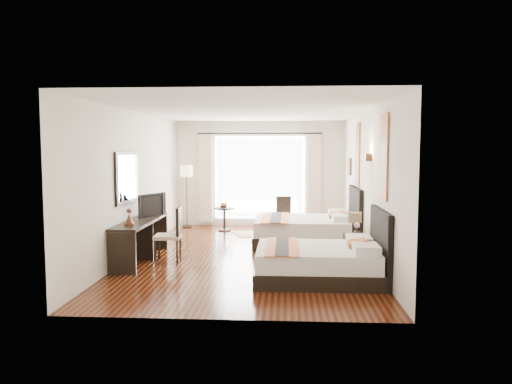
# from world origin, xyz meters

# --- Properties ---
(floor) EXTENTS (4.50, 7.50, 0.01)m
(floor) POSITION_xyz_m (0.00, 0.00, -0.01)
(floor) COLOR black
(floor) RESTS_ON ground
(ceiling) EXTENTS (4.50, 7.50, 0.02)m
(ceiling) POSITION_xyz_m (0.00, 0.00, 2.79)
(ceiling) COLOR white
(ceiling) RESTS_ON wall_headboard
(wall_headboard) EXTENTS (0.01, 7.50, 2.80)m
(wall_headboard) POSITION_xyz_m (2.25, 0.00, 1.40)
(wall_headboard) COLOR silver
(wall_headboard) RESTS_ON floor
(wall_desk) EXTENTS (0.01, 7.50, 2.80)m
(wall_desk) POSITION_xyz_m (-2.25, 0.00, 1.40)
(wall_desk) COLOR silver
(wall_desk) RESTS_ON floor
(wall_window) EXTENTS (4.50, 0.01, 2.80)m
(wall_window) POSITION_xyz_m (0.00, 3.75, 1.40)
(wall_window) COLOR silver
(wall_window) RESTS_ON floor
(wall_entry) EXTENTS (4.50, 0.01, 2.80)m
(wall_entry) POSITION_xyz_m (0.00, -3.75, 1.40)
(wall_entry) COLOR silver
(wall_entry) RESTS_ON floor
(window_glass) EXTENTS (2.40, 0.02, 2.20)m
(window_glass) POSITION_xyz_m (0.00, 3.73, 1.30)
(window_glass) COLOR white
(window_glass) RESTS_ON wall_window
(sheer_curtain) EXTENTS (2.30, 0.02, 2.10)m
(sheer_curtain) POSITION_xyz_m (0.00, 3.67, 1.30)
(sheer_curtain) COLOR white
(sheer_curtain) RESTS_ON wall_window
(drape_left) EXTENTS (0.35, 0.14, 2.35)m
(drape_left) POSITION_xyz_m (-1.45, 3.63, 1.28)
(drape_left) COLOR beige
(drape_left) RESTS_ON floor
(drape_right) EXTENTS (0.35, 0.14, 2.35)m
(drape_right) POSITION_xyz_m (1.45, 3.63, 1.28)
(drape_right) COLOR beige
(drape_right) RESTS_ON floor
(art_panel_near) EXTENTS (0.03, 0.50, 1.35)m
(art_panel_near) POSITION_xyz_m (2.23, -1.79, 1.95)
(art_panel_near) COLOR maroon
(art_panel_near) RESTS_ON wall_headboard
(art_panel_far) EXTENTS (0.03, 0.50, 1.35)m
(art_panel_far) POSITION_xyz_m (2.23, 1.12, 1.95)
(art_panel_far) COLOR maroon
(art_panel_far) RESTS_ON wall_headboard
(wall_sconce) EXTENTS (0.10, 0.14, 0.14)m
(wall_sconce) POSITION_xyz_m (2.19, -0.47, 1.92)
(wall_sconce) COLOR #4A2B1A
(wall_sconce) RESTS_ON wall_headboard
(mirror_frame) EXTENTS (0.04, 1.25, 0.95)m
(mirror_frame) POSITION_xyz_m (-2.22, -0.61, 1.55)
(mirror_frame) COLOR black
(mirror_frame) RESTS_ON wall_desk
(mirror_glass) EXTENTS (0.01, 1.12, 0.82)m
(mirror_glass) POSITION_xyz_m (-2.19, -0.61, 1.55)
(mirror_glass) COLOR white
(mirror_glass) RESTS_ON mirror_frame
(bed_near) EXTENTS (2.01, 1.57, 1.13)m
(bed_near) POSITION_xyz_m (1.30, -1.79, 0.29)
(bed_near) COLOR black
(bed_near) RESTS_ON floor
(bed_far) EXTENTS (2.22, 1.73, 1.25)m
(bed_far) POSITION_xyz_m (1.20, 1.12, 0.32)
(bed_far) COLOR black
(bed_far) RESTS_ON floor
(nightstand) EXTENTS (0.41, 0.51, 0.49)m
(nightstand) POSITION_xyz_m (2.00, -0.47, 0.25)
(nightstand) COLOR black
(nightstand) RESTS_ON floor
(table_lamp) EXTENTS (0.25, 0.25, 0.40)m
(table_lamp) POSITION_xyz_m (1.99, -0.37, 0.77)
(table_lamp) COLOR black
(table_lamp) RESTS_ON nightstand
(vase) EXTENTS (0.17, 0.17, 0.15)m
(vase) POSITION_xyz_m (1.99, -0.62, 0.57)
(vase) COLOR black
(vase) RESTS_ON nightstand
(console_desk) EXTENTS (0.50, 2.20, 0.76)m
(console_desk) POSITION_xyz_m (-1.99, -0.61, 0.38)
(console_desk) COLOR black
(console_desk) RESTS_ON floor
(television) EXTENTS (0.42, 0.75, 0.45)m
(television) POSITION_xyz_m (-1.97, -0.06, 0.98)
(television) COLOR black
(television) RESTS_ON console_desk
(bronze_figurine) EXTENTS (0.18, 0.18, 0.26)m
(bronze_figurine) POSITION_xyz_m (-1.99, -1.25, 0.88)
(bronze_figurine) COLOR #4A2B1A
(bronze_figurine) RESTS_ON console_desk
(desk_chair) EXTENTS (0.50, 0.50, 1.01)m
(desk_chair) POSITION_xyz_m (-1.43, -0.71, 0.31)
(desk_chair) COLOR beige
(desk_chair) RESTS_ON floor
(floor_lamp) EXTENTS (0.33, 0.33, 1.64)m
(floor_lamp) POSITION_xyz_m (-1.90, 3.28, 1.38)
(floor_lamp) COLOR black
(floor_lamp) RESTS_ON floor
(side_table) EXTENTS (0.51, 0.51, 0.59)m
(side_table) POSITION_xyz_m (-0.85, 2.83, 0.30)
(side_table) COLOR black
(side_table) RESTS_ON floor
(fruit_bowl) EXTENTS (0.22, 0.22, 0.05)m
(fruit_bowl) POSITION_xyz_m (-0.87, 2.86, 0.62)
(fruit_bowl) COLOR #4B351B
(fruit_bowl) RESTS_ON side_table
(window_chair) EXTENTS (0.41, 0.41, 0.87)m
(window_chair) POSITION_xyz_m (0.65, 2.87, 0.26)
(window_chair) COLOR beige
(window_chair) RESTS_ON floor
(jute_rug) EXTENTS (1.46, 1.23, 0.01)m
(jute_rug) POSITION_xyz_m (0.09, 2.44, 0.01)
(jute_rug) COLOR tan
(jute_rug) RESTS_ON floor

